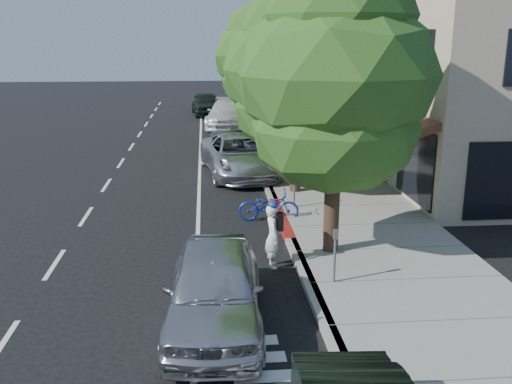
{
  "coord_description": "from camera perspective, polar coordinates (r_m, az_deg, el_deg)",
  "views": [
    {
      "loc": [
        -2.3,
        -15.86,
        5.59
      ],
      "look_at": [
        -0.93,
        -0.43,
        1.35
      ],
      "focal_mm": 40.0,
      "sensor_mm": 36.0,
      "label": 1
    }
  ],
  "objects": [
    {
      "name": "street_tree_2",
      "position": [
        26.08,
        2.01,
        12.65
      ],
      "size": [
        4.18,
        4.18,
        7.05
      ],
      "color": "black",
      "rests_on": "ground"
    },
    {
      "name": "cyclist",
      "position": [
        14.17,
        1.7,
        -4.44
      ],
      "size": [
        0.39,
        0.59,
        1.61
      ],
      "primitive_type": "imported",
      "rotation": [
        0.0,
        0.0,
        1.58
      ],
      "color": "white",
      "rests_on": "ground"
    },
    {
      "name": "street_tree_3",
      "position": [
        32.04,
        0.67,
        13.34
      ],
      "size": [
        5.4,
        5.4,
        7.56
      ],
      "color": "black",
      "rests_on": "ground"
    },
    {
      "name": "bicycle",
      "position": [
        17.75,
        1.26,
        -1.38
      ],
      "size": [
        1.93,
        0.81,
        0.99
      ],
      "primitive_type": "imported",
      "rotation": [
        0.0,
        0.0,
        1.49
      ],
      "color": "#172DA0",
      "rests_on": "ground"
    },
    {
      "name": "ground",
      "position": [
        16.97,
        2.99,
        -3.94
      ],
      "size": [
        120.0,
        120.0,
        0.0
      ],
      "primitive_type": "plane",
      "color": "black",
      "rests_on": "ground"
    },
    {
      "name": "street_tree_5",
      "position": [
        44.0,
        -0.94,
        13.55
      ],
      "size": [
        4.1,
        4.1,
        6.85
      ],
      "color": "black",
      "rests_on": "ground"
    },
    {
      "name": "pedestrian",
      "position": [
        27.05,
        5.73,
        5.29
      ],
      "size": [
        0.82,
        0.68,
        1.54
      ],
      "primitive_type": "imported",
      "rotation": [
        0.0,
        0.0,
        3.28
      ],
      "color": "black",
      "rests_on": "sidewalk"
    },
    {
      "name": "silver_suv",
      "position": [
        23.63,
        -1.59,
        3.66
      ],
      "size": [
        3.45,
        6.21,
        1.64
      ],
      "primitive_type": "imported",
      "rotation": [
        0.0,
        0.0,
        0.13
      ],
      "color": "silver",
      "rests_on": "ground"
    },
    {
      "name": "curb",
      "position": [
        24.6,
        0.41,
        2.35
      ],
      "size": [
        0.3,
        56.0,
        0.15
      ],
      "primitive_type": "cube",
      "color": "#9E998E",
      "rests_on": "ground"
    },
    {
      "name": "near_car_a",
      "position": [
        11.42,
        -4.18,
        -9.58
      ],
      "size": [
        2.1,
        4.74,
        1.58
      ],
      "primitive_type": "imported",
      "rotation": [
        0.0,
        0.0,
        -0.05
      ],
      "color": "#B6B6BB",
      "rests_on": "ground"
    },
    {
      "name": "street_tree_4",
      "position": [
        38.02,
        -0.26,
        13.13
      ],
      "size": [
        5.22,
        5.22,
        7.05
      ],
      "color": "black",
      "rests_on": "ground"
    },
    {
      "name": "storefront_building",
      "position": [
        35.95,
        14.55,
        11.49
      ],
      "size": [
        10.0,
        36.0,
        7.0
      ],
      "primitive_type": "cube",
      "color": "#C1B195",
      "rests_on": "ground"
    },
    {
      "name": "white_pickup",
      "position": [
        36.64,
        -2.93,
        7.83
      ],
      "size": [
        3.07,
        6.01,
        1.67
      ],
      "primitive_type": "imported",
      "rotation": [
        0.0,
        0.0,
        -0.13
      ],
      "color": "silver",
      "rests_on": "ground"
    },
    {
      "name": "street_tree_1",
      "position": [
        20.15,
        4.15,
        11.87
      ],
      "size": [
        5.34,
        5.34,
        7.41
      ],
      "color": "black",
      "rests_on": "ground"
    },
    {
      "name": "curb_red_segment",
      "position": [
        17.89,
        2.55,
        -2.66
      ],
      "size": [
        0.32,
        4.0,
        0.15
      ],
      "primitive_type": "cube",
      "color": "maroon",
      "rests_on": "ground"
    },
    {
      "name": "dark_suv_far",
      "position": [
        42.49,
        -4.98,
        8.82
      ],
      "size": [
        2.41,
        5.04,
        1.66
      ],
      "primitive_type": "imported",
      "rotation": [
        0.0,
        0.0,
        0.09
      ],
      "color": "black",
      "rests_on": "ground"
    },
    {
      "name": "dark_sedan",
      "position": [
        25.83,
        -2.8,
        4.4
      ],
      "size": [
        1.58,
        4.33,
        1.42
      ],
      "primitive_type": "imported",
      "rotation": [
        0.0,
        0.0,
        0.02
      ],
      "color": "black",
      "rests_on": "ground"
    },
    {
      "name": "sidewalk",
      "position": [
        24.92,
        5.69,
        2.44
      ],
      "size": [
        4.6,
        56.0,
        0.15
      ],
      "primitive_type": "cube",
      "color": "gray",
      "rests_on": "ground"
    },
    {
      "name": "street_tree_0",
      "position": [
        14.26,
        8.04,
        11.16
      ],
      "size": [
        4.98,
        4.98,
        7.57
      ],
      "color": "black",
      "rests_on": "ground"
    }
  ]
}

